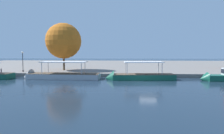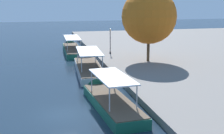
{
  "view_description": "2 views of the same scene",
  "coord_description": "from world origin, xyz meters",
  "px_view_note": "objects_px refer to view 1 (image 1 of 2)",
  "views": [
    {
      "loc": [
        -3.81,
        -28.32,
        4.66
      ],
      "look_at": [
        -5.55,
        3.9,
        2.15
      ],
      "focal_mm": 30.82,
      "sensor_mm": 36.0,
      "label": 1
    },
    {
      "loc": [
        24.77,
        -1.65,
        9.56
      ],
      "look_at": [
        -3.63,
        5.07,
        3.06
      ],
      "focal_mm": 49.36,
      "sensor_mm": 36.0,
      "label": 2
    }
  ],
  "objects_px": {
    "tour_boat_1": "(58,77)",
    "tour_boat_2": "(137,77)",
    "tree_2": "(63,40)",
    "lamp_post": "(23,59)",
    "mooring_bollard_0": "(1,70)"
  },
  "relations": [
    {
      "from": "lamp_post",
      "to": "tour_boat_1",
      "type": "bearing_deg",
      "value": -29.54
    },
    {
      "from": "tour_boat_1",
      "to": "lamp_post",
      "type": "bearing_deg",
      "value": -26.39
    },
    {
      "from": "tour_boat_1",
      "to": "tree_2",
      "type": "distance_m",
      "value": 11.65
    },
    {
      "from": "lamp_post",
      "to": "tree_2",
      "type": "bearing_deg",
      "value": 29.42
    },
    {
      "from": "mooring_bollard_0",
      "to": "tour_boat_2",
      "type": "bearing_deg",
      "value": -7.92
    },
    {
      "from": "tour_boat_1",
      "to": "tree_2",
      "type": "relative_size",
      "value": 1.34
    },
    {
      "from": "tour_boat_1",
      "to": "tour_boat_2",
      "type": "xyz_separation_m",
      "value": [
        13.78,
        -0.31,
        0.02
      ]
    },
    {
      "from": "tour_boat_2",
      "to": "tree_2",
      "type": "xyz_separation_m",
      "value": [
        -15.55,
        9.43,
        7.0
      ]
    },
    {
      "from": "tour_boat_1",
      "to": "mooring_bollard_0",
      "type": "distance_m",
      "value": 12.9
    },
    {
      "from": "tour_boat_2",
      "to": "tree_2",
      "type": "relative_size",
      "value": 1.14
    },
    {
      "from": "tour_boat_2",
      "to": "tree_2",
      "type": "height_order",
      "value": "tree_2"
    },
    {
      "from": "tour_boat_2",
      "to": "lamp_post",
      "type": "bearing_deg",
      "value": -17.65
    },
    {
      "from": "tour_boat_1",
      "to": "lamp_post",
      "type": "xyz_separation_m",
      "value": [
        -8.95,
        5.07,
        2.8
      ]
    },
    {
      "from": "tour_boat_1",
      "to": "mooring_bollard_0",
      "type": "bearing_deg",
      "value": -11.89
    },
    {
      "from": "mooring_bollard_0",
      "to": "lamp_post",
      "type": "bearing_deg",
      "value": 26.41
    }
  ]
}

